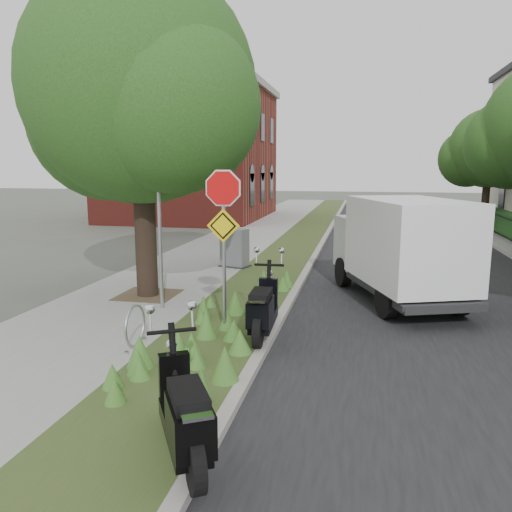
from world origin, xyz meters
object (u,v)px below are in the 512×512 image
(sign_assembly, at_px, (223,217))
(scooter_near, at_px, (186,425))
(box_truck, at_px, (400,245))
(scooter_far, at_px, (262,314))
(utility_cabinet, at_px, (235,249))

(sign_assembly, xyz_separation_m, scooter_near, (0.81, -4.37, -1.75))
(sign_assembly, height_order, scooter_near, sign_assembly)
(sign_assembly, xyz_separation_m, box_truck, (3.46, 3.36, -0.92))
(scooter_near, xyz_separation_m, scooter_far, (0.00, 4.06, 0.00))
(scooter_far, xyz_separation_m, box_truck, (2.65, 3.66, 0.82))
(box_truck, bearing_deg, sign_assembly, -135.83)
(sign_assembly, relative_size, box_truck, 0.63)
(utility_cabinet, bearing_deg, box_truck, -30.06)
(scooter_near, bearing_deg, sign_assembly, 100.50)
(scooter_near, xyz_separation_m, utility_cabinet, (-2.21, 10.54, 0.12))
(scooter_far, distance_m, utility_cabinet, 6.84)
(scooter_far, height_order, box_truck, box_truck)
(sign_assembly, distance_m, scooter_far, 1.95)
(scooter_far, xyz_separation_m, utility_cabinet, (-2.21, 6.47, 0.12))
(sign_assembly, xyz_separation_m, utility_cabinet, (-1.40, 6.17, -1.63))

